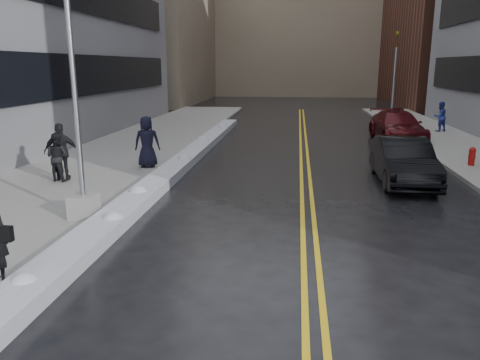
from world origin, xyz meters
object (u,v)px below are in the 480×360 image
(lamppost, at_px, (77,126))
(pedestrian_east, at_px, (440,117))
(car_black, at_px, (403,161))
(traffic_signal, at_px, (394,74))
(car_maroon, at_px, (397,126))
(pedestrian_d, at_px, (62,152))
(pedestrian_b, at_px, (57,157))
(pedestrian_c, at_px, (147,142))
(fire_hydrant, at_px, (472,155))

(lamppost, bearing_deg, pedestrian_east, 52.49)
(car_black, bearing_deg, traffic_signal, 81.03)
(car_black, bearing_deg, car_maroon, 80.18)
(pedestrian_d, relative_size, car_maroon, 0.36)
(traffic_signal, bearing_deg, pedestrian_b, -128.11)
(traffic_signal, height_order, pedestrian_c, traffic_signal)
(pedestrian_d, height_order, pedestrian_east, pedestrian_d)
(traffic_signal, xyz_separation_m, pedestrian_d, (-14.31, -18.21, -2.28))
(pedestrian_east, xyz_separation_m, car_maroon, (-3.06, -3.15, -0.23))
(lamppost, xyz_separation_m, car_black, (9.11, 5.35, -1.75))
(pedestrian_b, bearing_deg, traffic_signal, -116.85)
(pedestrian_d, height_order, car_maroon, pedestrian_d)
(fire_hydrant, height_order, pedestrian_b, pedestrian_b)
(pedestrian_b, height_order, pedestrian_east, pedestrian_east)
(pedestrian_d, xyz_separation_m, car_maroon, (13.31, 11.12, -0.33))
(pedestrian_c, relative_size, pedestrian_east, 1.13)
(car_maroon, bearing_deg, fire_hydrant, -81.11)
(traffic_signal, bearing_deg, car_maroon, -98.03)
(pedestrian_d, relative_size, car_black, 0.41)
(lamppost, distance_m, pedestrian_c, 6.36)
(pedestrian_east, bearing_deg, pedestrian_c, 13.96)
(pedestrian_b, bearing_deg, car_maroon, -128.68)
(lamppost, xyz_separation_m, traffic_signal, (11.80, 22.00, 0.87))
(lamppost, xyz_separation_m, car_maroon, (10.80, 14.91, -1.74))
(pedestrian_b, bearing_deg, fire_hydrant, -152.45)
(pedestrian_d, distance_m, car_black, 11.72)
(pedestrian_b, height_order, car_black, pedestrian_b)
(pedestrian_b, bearing_deg, car_black, -160.44)
(traffic_signal, xyz_separation_m, pedestrian_b, (-14.40, -18.35, -2.43))
(car_maroon, bearing_deg, pedestrian_east, 42.42)
(lamppost, xyz_separation_m, pedestrian_b, (-2.60, 3.65, -1.56))
(lamppost, height_order, traffic_signal, lamppost)
(car_black, bearing_deg, pedestrian_d, -172.13)
(pedestrian_d, bearing_deg, pedestrian_east, -154.25)
(lamppost, bearing_deg, car_maroon, 54.09)
(fire_hydrant, distance_m, pedestrian_east, 10.19)
(traffic_signal, distance_m, car_black, 17.07)
(fire_hydrant, height_order, traffic_signal, traffic_signal)
(pedestrian_b, distance_m, pedestrian_d, 0.23)
(traffic_signal, relative_size, pedestrian_c, 3.04)
(lamppost, bearing_deg, pedestrian_d, 123.46)
(traffic_signal, xyz_separation_m, car_maroon, (-1.00, -7.09, -2.61))
(pedestrian_d, distance_m, car_maroon, 17.34)
(car_black, height_order, car_maroon, car_maroon)
(pedestrian_b, height_order, pedestrian_d, pedestrian_d)
(lamppost, height_order, pedestrian_b, lamppost)
(pedestrian_east, bearing_deg, lamppost, 26.44)
(car_black, bearing_deg, fire_hydrant, 39.87)
(fire_hydrant, bearing_deg, traffic_signal, 92.05)
(fire_hydrant, bearing_deg, pedestrian_b, -163.71)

